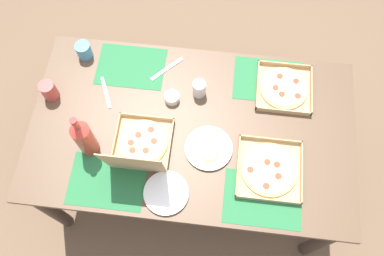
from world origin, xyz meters
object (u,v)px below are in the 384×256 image
Objects in this scene: pizza_box_edge_far at (269,169)px; pizza_box_corner_left at (141,147)px; soda_bottle at (84,138)px; cup_red at (199,89)px; plate_near_right at (209,149)px; plate_middle at (166,193)px; pizza_box_center at (284,88)px; cup_dark at (84,51)px; cup_spare at (49,91)px; condiment_bowl at (172,98)px.

pizza_box_corner_left is at bearing -2.77° from pizza_box_edge_far.
soda_bottle reaches higher than cup_red.
plate_near_right is at bearing -174.26° from soda_bottle.
pizza_box_corner_left is at bearing -53.40° from plate_middle.
cup_red is at bearing 9.53° from pizza_box_center.
cup_spare reaches higher than cup_dark.
condiment_bowl reaches higher than plate_middle.
cup_spare is (0.83, -0.20, 0.04)m from plate_near_right.
cup_spare is 1.43× the size of condiment_bowl.
cup_red is at bearing -45.05° from pizza_box_edge_far.
pizza_box_edge_far is 0.95× the size of soda_bottle.
pizza_box_corner_left is at bearing 154.37° from cup_spare.
cup_red is (-0.49, -0.36, -0.08)m from soda_bottle.
soda_bottle reaches higher than cup_spare.
cup_dark is (0.39, -0.51, -0.00)m from pizza_box_corner_left.
pizza_box_edge_far is 1.14m from cup_dark.
cup_dark is at bearing -23.23° from condiment_bowl.
plate_middle is at bearing 19.76° from pizza_box_edge_far.
condiment_bowl is at bearing -175.59° from cup_spare.
cup_dark is at bearing -74.90° from soda_bottle.
cup_spare is (0.51, -0.24, 0.01)m from pizza_box_corner_left.
plate_near_right reaches higher than plate_middle.
pizza_box_corner_left reaches higher than plate_middle.
plate_near_right is 0.72× the size of soda_bottle.
cup_spare is at bearing 7.71° from cup_red.
pizza_box_edge_far is 3.20× the size of cup_red.
cup_dark is at bearing -114.30° from cup_spare.
condiment_bowl reaches higher than pizza_box_edge_far.
pizza_box_center is 2.95× the size of cup_red.
plate_near_right is 3.09× the size of condiment_bowl.
cup_dark reaches higher than pizza_box_center.
pizza_box_center reaches higher than plate_middle.
condiment_bowl is at bearing -32.28° from pizza_box_edge_far.
cup_dark is (1.07, -0.09, 0.03)m from pizza_box_center.
plate_middle is 0.65× the size of soda_bottle.
pizza_box_center is 1.22× the size of plate_near_right.
condiment_bowl is at bearing -110.20° from pizza_box_corner_left.
pizza_box_corner_left is at bearing 55.08° from cup_red.
cup_dark reaches higher than plate_near_right.
plate_near_right is (-0.18, -0.24, 0.00)m from plate_middle.
soda_bottle is 0.38m from cup_spare.
plate_middle is at bearing 80.19° from cup_red.
pizza_box_corner_left reaches higher than condiment_bowl.
soda_bottle is (0.40, -0.18, 0.12)m from plate_middle.
condiment_bowl is (0.22, -0.25, 0.01)m from plate_near_right.
condiment_bowl is at bearing -49.36° from plate_near_right.
plate_near_right is at bearing 130.64° from condiment_bowl.
cup_dark is 1.19× the size of condiment_bowl.
plate_middle is at bearing 146.01° from cup_spare.
condiment_bowl reaches higher than pizza_box_center.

